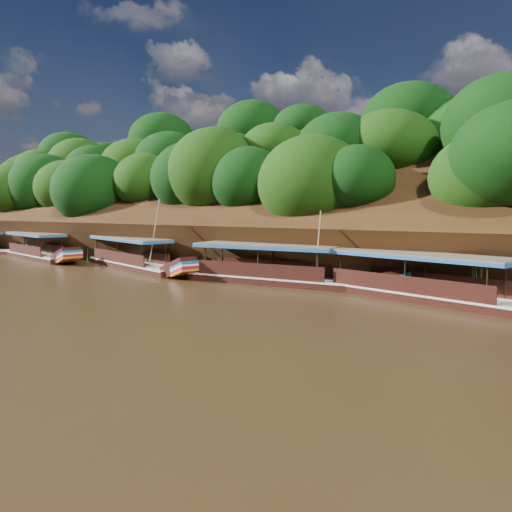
{
  "coord_description": "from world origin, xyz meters",
  "views": [
    {
      "loc": [
        18.73,
        -19.84,
        5.01
      ],
      "look_at": [
        -0.49,
        7.0,
        1.88
      ],
      "focal_mm": 35.0,
      "sensor_mm": 36.0,
      "label": 1
    }
  ],
  "objects_px": {
    "boat_0": "(443,293)",
    "boat_3": "(41,254)",
    "boat_2": "(138,262)",
    "boat_1": "(287,276)"
  },
  "relations": [
    {
      "from": "boat_2",
      "to": "boat_1",
      "type": "bearing_deg",
      "value": 15.26
    },
    {
      "from": "boat_2",
      "to": "boat_3",
      "type": "height_order",
      "value": "boat_2"
    },
    {
      "from": "boat_1",
      "to": "boat_0",
      "type": "bearing_deg",
      "value": -10.58
    },
    {
      "from": "boat_0",
      "to": "boat_2",
      "type": "distance_m",
      "value": 24.87
    },
    {
      "from": "boat_0",
      "to": "boat_1",
      "type": "bearing_deg",
      "value": -171.6
    },
    {
      "from": "boat_0",
      "to": "boat_3",
      "type": "distance_m",
      "value": 38.92
    },
    {
      "from": "boat_0",
      "to": "boat_3",
      "type": "height_order",
      "value": "boat_0"
    },
    {
      "from": "boat_0",
      "to": "boat_3",
      "type": "relative_size",
      "value": 1.09
    },
    {
      "from": "boat_1",
      "to": "boat_2",
      "type": "height_order",
      "value": "boat_2"
    },
    {
      "from": "boat_0",
      "to": "boat_2",
      "type": "height_order",
      "value": "boat_2"
    }
  ]
}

